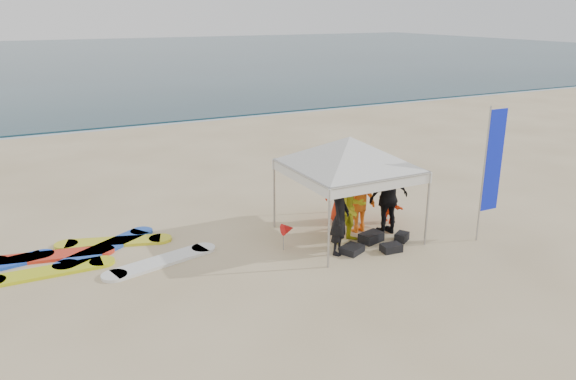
# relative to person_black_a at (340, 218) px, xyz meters

# --- Properties ---
(ground) EXTENTS (120.00, 120.00, 0.00)m
(ground) POSITION_rel_person_black_a_xyz_m (-1.26, -1.24, -0.84)
(ground) COLOR beige
(ground) RESTS_ON ground
(ocean) EXTENTS (160.00, 84.00, 0.08)m
(ocean) POSITION_rel_person_black_a_xyz_m (-1.26, 58.76, -0.80)
(ocean) COLOR #0C2633
(ocean) RESTS_ON ground
(shoreline_foam) EXTENTS (160.00, 1.20, 0.01)m
(shoreline_foam) POSITION_rel_person_black_a_xyz_m (-1.26, 16.96, -0.83)
(shoreline_foam) COLOR silver
(shoreline_foam) RESTS_ON ground
(person_black_a) EXTENTS (0.72, 0.70, 1.67)m
(person_black_a) POSITION_rel_person_black_a_xyz_m (0.00, 0.00, 0.00)
(person_black_a) COLOR black
(person_black_a) RESTS_ON ground
(person_yellow) EXTENTS (0.89, 0.73, 1.69)m
(person_yellow) POSITION_rel_person_black_a_xyz_m (0.58, 0.43, 0.01)
(person_yellow) COLOR gold
(person_yellow) RESTS_ON ground
(person_orange_a) EXTENTS (1.10, 0.67, 1.66)m
(person_orange_a) POSITION_rel_person_black_a_xyz_m (1.11, 0.92, -0.01)
(person_orange_a) COLOR orange
(person_orange_a) RESTS_ON ground
(person_black_b) EXTENTS (1.09, 0.48, 1.84)m
(person_black_b) POSITION_rel_person_black_a_xyz_m (1.68, 0.46, 0.08)
(person_black_b) COLOR black
(person_black_b) RESTS_ON ground
(person_orange_b) EXTENTS (0.99, 0.77, 1.80)m
(person_orange_b) POSITION_rel_person_black_a_xyz_m (1.13, 1.64, 0.07)
(person_orange_b) COLOR red
(person_orange_b) RESTS_ON ground
(person_seated) EXTENTS (0.34, 0.81, 0.85)m
(person_seated) POSITION_rel_person_black_a_xyz_m (2.18, 1.05, -0.41)
(person_seated) COLOR #FF4D16
(person_seated) RESTS_ON ground
(canopy_tent) EXTENTS (3.75, 3.75, 2.83)m
(canopy_tent) POSITION_rel_person_black_a_xyz_m (0.71, 0.79, 1.62)
(canopy_tent) COLOR #A5A5A8
(canopy_tent) RESTS_ON ground
(feather_flag) EXTENTS (0.55, 0.04, 3.24)m
(feather_flag) POSITION_rel_person_black_a_xyz_m (3.57, -0.89, 1.07)
(feather_flag) COLOR #A5A5A8
(feather_flag) RESTS_ON ground
(marker_pennant) EXTENTS (0.28, 0.28, 0.64)m
(marker_pennant) POSITION_rel_person_black_a_xyz_m (-0.94, 0.72, -0.34)
(marker_pennant) COLOR #A5A5A8
(marker_pennant) RESTS_ON ground
(gear_pile) EXTENTS (1.97, 1.10, 0.22)m
(gear_pile) POSITION_rel_person_black_a_xyz_m (0.94, -0.08, -0.74)
(gear_pile) COLOR black
(gear_pile) RESTS_ON ground
(surfboard_spread) EXTENTS (5.78, 2.67, 0.07)m
(surfboard_spread) POSITION_rel_person_black_a_xyz_m (-5.36, 2.35, -0.80)
(surfboard_spread) COLOR blue
(surfboard_spread) RESTS_ON ground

